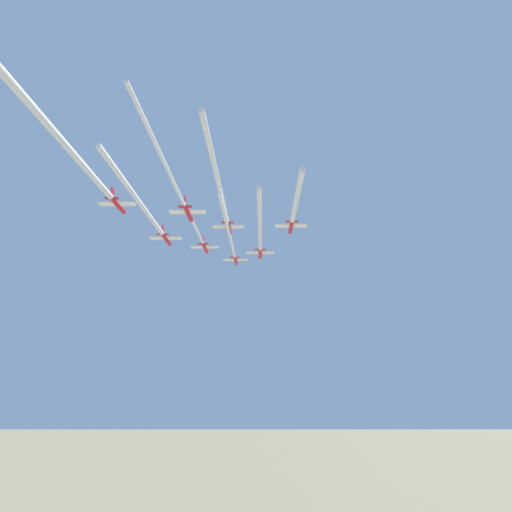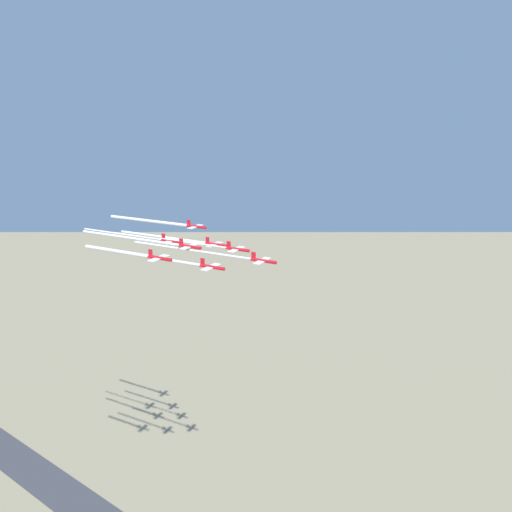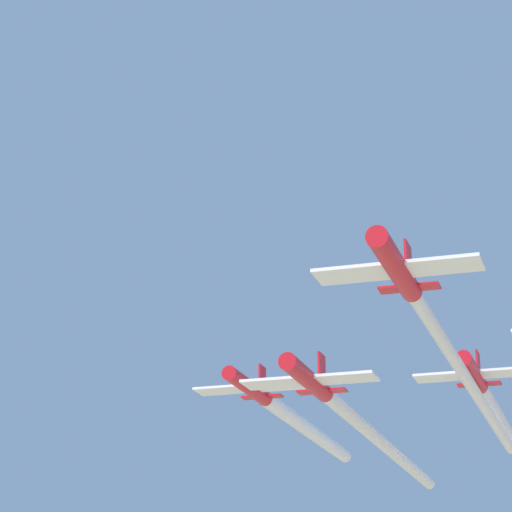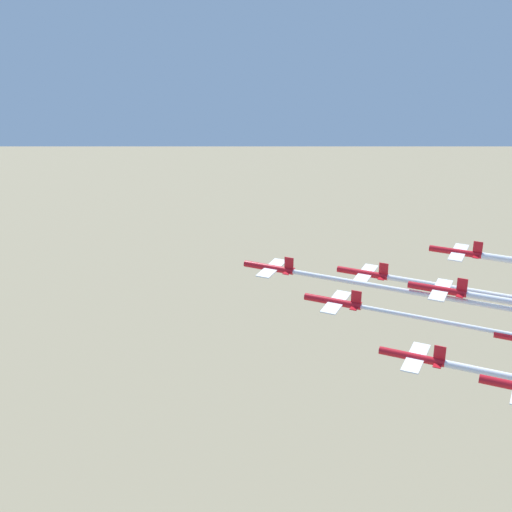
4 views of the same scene
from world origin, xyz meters
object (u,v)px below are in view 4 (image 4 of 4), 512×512
Objects in this scene: jet_0 at (271,268)px; jet_1 at (335,302)px; jet_3 at (414,357)px; jet_5 at (457,252)px; jet_2 at (364,273)px; jet_4 at (439,289)px.

jet_1 reaches higher than jet_0.
jet_0 is 18.32m from jet_1.
jet_3 is 37.33m from jet_5.
jet_2 is 1.00× the size of jet_4.
jet_1 is 18.69m from jet_2.
jet_4 is 18.58m from jet_5.
jet_0 is 1.00× the size of jet_3.
jet_3 is at bearing -120.47° from jet_1.
jet_4 is (-16.05, 8.83, 1.34)m from jet_1.
jet_4 is (-15.97, -9.49, 3.49)m from jet_3.
jet_0 reaches higher than jet_2.
jet_5 reaches higher than jet_1.
jet_3 is 1.00× the size of jet_5.
jet_1 is 1.00× the size of jet_2.
jet_0 is 18.43m from jet_2.
jet_0 is at bearing 90.00° from jet_4.
jet_4 is at bearing -59.53° from jet_1.
jet_0 is at bearing 59.53° from jet_1.
jet_4 reaches higher than jet_0.
jet_0 is 1.00× the size of jet_1.
jet_3 is (15.88, 27.81, -0.09)m from jet_2.
jet_1 is at bearing 120.47° from jet_4.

